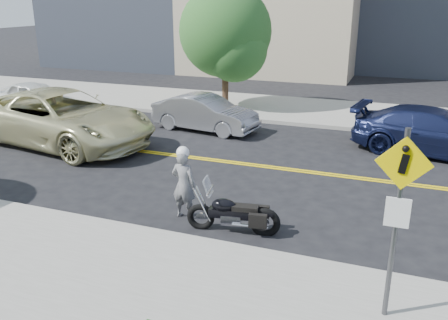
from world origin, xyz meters
The scene contains 11 objects.
ground_plane centered at (0.00, 0.00, 0.00)m, with size 120.00×120.00×0.00m, color black.
sidewalk_near centered at (0.00, -7.50, 0.07)m, with size 60.00×5.00×0.15m, color #9E9B91.
sidewalk_far centered at (0.00, 7.50, 0.07)m, with size 60.00×5.00×0.15m, color #9E9B91.
pedestrian_sign centered at (4.20, -6.31, 1.96)m, with size 0.78×0.08×3.00m.
motorcyclist centered at (-0.32, -4.00, 0.86)m, with size 0.62×0.43×1.72m.
motorcycle centered at (0.97, -4.27, 0.60)m, with size 1.97×0.60×1.20m, color black, non-canonical shape.
suv centered at (-6.68, -0.24, 0.93)m, with size 3.10×6.72×1.87m, color beige.
parked_car_white centered at (-10.93, 3.27, 0.68)m, with size 1.60×3.97×1.35m, color white.
parked_car_silver centered at (-2.84, 3.17, 0.67)m, with size 1.43×4.09×1.35m, color gray.
parked_car_blue centered at (5.18, 3.09, 0.74)m, with size 2.08×5.11×1.48m, color #161E44.
tree_far_a centered at (-3.36, 6.72, 3.44)m, with size 3.98×3.98×5.44m.
Camera 1 is at (4.06, -12.99, 4.82)m, focal length 38.00 mm.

